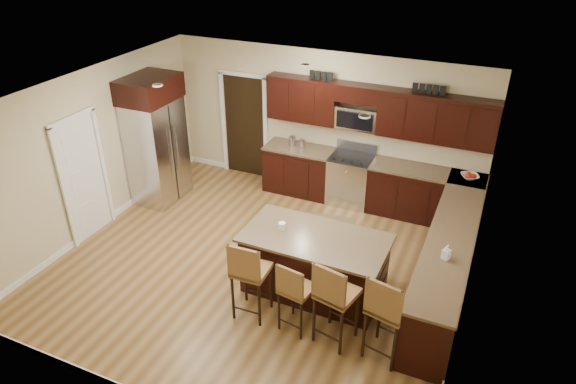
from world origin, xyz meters
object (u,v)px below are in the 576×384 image
at_px(refrigerator, 156,139).
at_px(stool_mid, 295,290).
at_px(range, 351,179).
at_px(island, 314,266).
at_px(stool_right, 334,295).
at_px(stool_extra, 387,310).
at_px(stool_left, 249,272).

bearing_deg(refrigerator, stool_mid, -30.95).
relative_size(range, stool_mid, 1.05).
bearing_deg(island, range, 97.53).
relative_size(range, stool_right, 0.90).
distance_m(stool_mid, stool_extra, 1.18).
distance_m(range, refrigerator, 3.62).
bearing_deg(stool_mid, stool_right, 8.38).
height_order(stool_mid, stool_right, stool_right).
height_order(range, island, range).
height_order(island, stool_right, stool_right).
distance_m(stool_left, stool_extra, 1.81).
xyz_separation_m(stool_mid, refrigerator, (-3.67, 2.20, 0.54)).
bearing_deg(stool_right, refrigerator, 164.54).
relative_size(island, stool_right, 1.64).
xyz_separation_m(stool_left, refrigerator, (-3.03, 2.21, 0.45)).
height_order(refrigerator, stool_extra, refrigerator).
height_order(island, stool_extra, stool_extra).
relative_size(stool_left, stool_mid, 1.14).
height_order(stool_left, refrigerator, refrigerator).
distance_m(island, refrigerator, 3.94).
xyz_separation_m(refrigerator, stool_extra, (4.84, -2.21, -0.43)).
height_order(island, refrigerator, refrigerator).
bearing_deg(stool_right, stool_extra, 12.34).
bearing_deg(stool_left, stool_right, -2.12).
distance_m(stool_left, stool_mid, 0.65).
bearing_deg(stool_extra, refrigerator, 167.81).
height_order(island, stool_left, stool_left).
bearing_deg(stool_mid, range, 105.46).
height_order(stool_left, stool_right, stool_right).
xyz_separation_m(island, stool_mid, (0.05, -0.84, 0.23)).
height_order(stool_right, stool_extra, same).
xyz_separation_m(stool_left, stool_mid, (0.64, 0.01, -0.09)).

